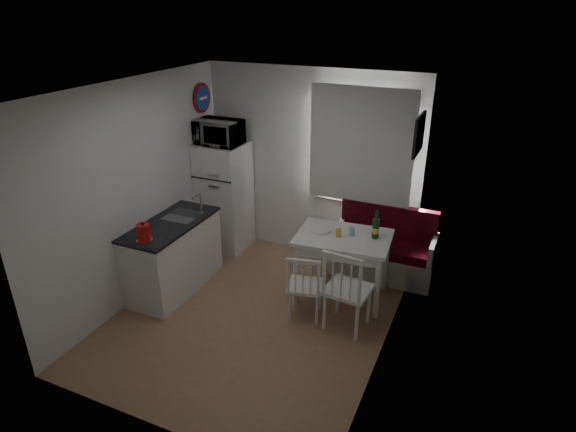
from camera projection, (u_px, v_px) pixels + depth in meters
name	position (u px, v px, depth m)	size (l,w,h in m)	color
floor	(254.00, 315.00, 5.61)	(3.00, 3.50, 0.02)	#926C4D
ceiling	(246.00, 88.00, 4.53)	(3.00, 3.50, 0.02)	white
wall_back	(311.00, 166.00, 6.53)	(3.00, 0.02, 2.60)	white
wall_front	(141.00, 301.00, 3.61)	(3.00, 0.02, 2.60)	white
wall_left	(137.00, 193.00, 5.62)	(0.02, 3.50, 2.60)	white
wall_right	(392.00, 240.00, 4.52)	(0.02, 3.50, 2.60)	white
window	(362.00, 149.00, 6.11)	(1.22, 0.06, 1.47)	white
curtain	(361.00, 147.00, 6.03)	(1.35, 0.02, 1.50)	white
kitchen_counter	(173.00, 255.00, 5.99)	(0.62, 1.32, 1.16)	white
wall_sign	(202.00, 98.00, 6.47)	(0.40, 0.40, 0.03)	navy
picture_frame	(419.00, 134.00, 5.13)	(0.04, 0.52, 0.42)	black
bench	(383.00, 254.00, 6.32)	(1.32, 0.51, 0.94)	white
dining_table	(343.00, 243.00, 5.70)	(1.16, 0.86, 0.82)	white
chair_left	(303.00, 281.00, 5.34)	(0.46, 0.45, 0.44)	white
chair_right	(346.00, 283.00, 5.09)	(0.51, 0.49, 0.54)	white
fridge	(225.00, 197.00, 6.88)	(0.63, 0.63, 1.57)	white
microwave	(219.00, 132.00, 6.45)	(0.60, 0.41, 0.33)	white
kettle	(143.00, 233.00, 5.30)	(0.18, 0.18, 0.23)	red
wine_bottle	(376.00, 225.00, 5.55)	(0.09, 0.09, 0.34)	#154418
drinking_glass_orange	(338.00, 233.00, 5.62)	(0.06, 0.06, 0.10)	yellow
drinking_glass_blue	(352.00, 231.00, 5.65)	(0.07, 0.07, 0.11)	#8CCEEF
plate	(320.00, 230.00, 5.79)	(0.25, 0.25, 0.02)	white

